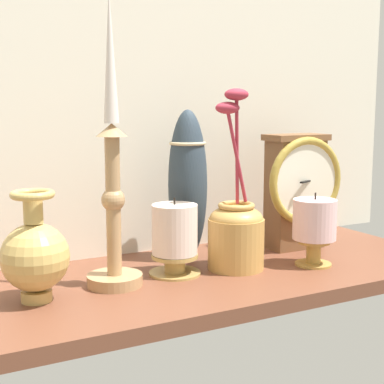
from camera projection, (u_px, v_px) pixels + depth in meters
ground_plane at (185, 281)px, 96.62cm from camera, size 100.00×36.00×2.40cm
back_wall at (139, 83)px, 107.70cm from camera, size 120.00×2.00×65.00cm
mantel_clock at (298, 188)px, 112.38cm from camera, size 17.01×8.49×22.66cm
candlestick_tall_left at (113, 186)px, 88.10cm from camera, size 8.82×8.82×45.75cm
brass_vase_bulbous at (35, 254)px, 82.40cm from camera, size 9.97×9.97×16.31cm
brass_vase_jar at (236, 230)px, 98.98cm from camera, size 9.80×9.80×31.03cm
pillar_candle_front at (314, 225)px, 101.15cm from camera, size 7.69×7.69×13.09cm
pillar_candle_near_clock at (175, 237)px, 95.78cm from camera, size 8.77×8.77×13.13cm
tall_ceramic_vase at (188, 185)px, 104.63cm from camera, size 7.17×7.17×27.53cm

